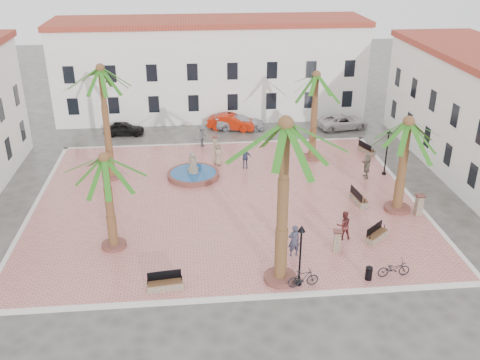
# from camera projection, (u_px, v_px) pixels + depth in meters

# --- Properties ---
(ground) EXTENTS (120.00, 120.00, 0.00)m
(ground) POSITION_uv_depth(u_px,v_px,m) (226.00, 201.00, 37.16)
(ground) COLOR #56544F
(ground) RESTS_ON ground
(plaza) EXTENTS (26.00, 22.00, 0.15)m
(plaza) POSITION_uv_depth(u_px,v_px,m) (226.00, 200.00, 37.13)
(plaza) COLOR #D67B76
(plaza) RESTS_ON ground
(kerb_n) EXTENTS (26.30, 0.30, 0.16)m
(kerb_n) POSITION_uv_depth(u_px,v_px,m) (217.00, 144.00, 47.06)
(kerb_n) COLOR silver
(kerb_n) RESTS_ON ground
(kerb_s) EXTENTS (26.30, 0.30, 0.16)m
(kerb_s) POSITION_uv_depth(u_px,v_px,m) (241.00, 298.00, 27.20)
(kerb_s) COLOR silver
(kerb_s) RESTS_ON ground
(kerb_e) EXTENTS (0.30, 22.30, 0.16)m
(kerb_e) POSITION_uv_depth(u_px,v_px,m) (407.00, 192.00, 38.26)
(kerb_e) COLOR silver
(kerb_e) RESTS_ON ground
(kerb_w) EXTENTS (0.30, 22.30, 0.16)m
(kerb_w) POSITION_uv_depth(u_px,v_px,m) (34.00, 209.00, 36.00)
(kerb_w) COLOR silver
(kerb_w) RESTS_ON ground
(building_north) EXTENTS (30.40, 7.40, 9.50)m
(building_north) POSITION_uv_depth(u_px,v_px,m) (211.00, 68.00, 53.21)
(building_north) COLOR white
(building_north) RESTS_ON ground
(fountain) EXTENTS (3.91, 3.91, 2.02)m
(fountain) POSITION_uv_depth(u_px,v_px,m) (193.00, 174.00, 40.40)
(fountain) COLOR brown
(fountain) RESTS_ON plaza
(palm_nw) EXTENTS (4.68, 4.68, 8.67)m
(palm_nw) POSITION_uv_depth(u_px,v_px,m) (101.00, 80.00, 37.28)
(palm_nw) COLOR brown
(palm_nw) RESTS_ON plaza
(palm_sw) EXTENTS (4.74, 4.74, 5.98)m
(palm_sw) POSITION_uv_depth(u_px,v_px,m) (106.00, 170.00, 29.49)
(palm_sw) COLOR brown
(palm_sw) RESTS_ON plaza
(palm_s) EXTENTS (5.69, 5.69, 9.16)m
(palm_s) POSITION_uv_depth(u_px,v_px,m) (285.00, 143.00, 25.25)
(palm_s) COLOR brown
(palm_s) RESTS_ON plaza
(palm_e) EXTENTS (5.54, 5.54, 6.57)m
(palm_e) POSITION_uv_depth(u_px,v_px,m) (407.00, 135.00, 33.49)
(palm_e) COLOR brown
(palm_e) RESTS_ON plaza
(palm_ne) EXTENTS (4.90, 4.90, 7.28)m
(palm_ne) POSITION_uv_depth(u_px,v_px,m) (316.00, 85.00, 41.27)
(palm_ne) COLOR brown
(palm_ne) RESTS_ON plaza
(bench_s) EXTENTS (1.91, 0.78, 0.98)m
(bench_s) POSITION_uv_depth(u_px,v_px,m) (165.00, 285.00, 27.66)
(bench_s) COLOR gray
(bench_s) RESTS_ON plaza
(bench_se) EXTENTS (1.69, 1.57, 0.93)m
(bench_se) POSITION_uv_depth(u_px,v_px,m) (377.00, 236.00, 32.17)
(bench_se) COLOR gray
(bench_se) RESTS_ON plaza
(bench_e) EXTENTS (0.82, 1.96, 1.01)m
(bench_e) POSITION_uv_depth(u_px,v_px,m) (358.00, 199.00, 36.54)
(bench_e) COLOR gray
(bench_e) RESTS_ON plaza
(bench_ne) EXTENTS (1.10, 1.88, 0.95)m
(bench_ne) POSITION_uv_depth(u_px,v_px,m) (366.00, 150.00, 44.81)
(bench_ne) COLOR gray
(bench_ne) RESTS_ON plaza
(lamppost_s) EXTENTS (0.39, 0.39, 3.58)m
(lamppost_s) POSITION_uv_depth(u_px,v_px,m) (301.00, 245.00, 27.13)
(lamppost_s) COLOR black
(lamppost_s) RESTS_ON plaza
(lamppost_e) EXTENTS (0.40, 0.40, 3.71)m
(lamppost_e) POSITION_uv_depth(u_px,v_px,m) (388.00, 144.00, 39.92)
(lamppost_e) COLOR black
(lamppost_e) RESTS_ON plaza
(bollard_se) EXTENTS (0.56, 0.56, 1.37)m
(bollard_se) POSITION_uv_depth(u_px,v_px,m) (337.00, 241.00, 30.79)
(bollard_se) COLOR gray
(bollard_se) RESTS_ON plaza
(bollard_n) EXTENTS (0.47, 0.47, 1.30)m
(bollard_n) POSITION_uv_depth(u_px,v_px,m) (215.00, 144.00, 45.06)
(bollard_n) COLOR gray
(bollard_n) RESTS_ON plaza
(bollard_e) EXTENTS (0.55, 0.55, 1.45)m
(bollard_e) POSITION_uv_depth(u_px,v_px,m) (419.00, 205.00, 34.78)
(bollard_e) COLOR gray
(bollard_e) RESTS_ON plaza
(litter_bin) EXTENTS (0.38, 0.38, 0.74)m
(litter_bin) POSITION_uv_depth(u_px,v_px,m) (369.00, 273.00, 28.42)
(litter_bin) COLOR black
(litter_bin) RESTS_ON plaza
(cyclist_a) EXTENTS (0.80, 0.61, 1.96)m
(cyclist_a) POSITION_uv_depth(u_px,v_px,m) (294.00, 241.00, 30.29)
(cyclist_a) COLOR #323448
(cyclist_a) RESTS_ON plaza
(bicycle_a) EXTENTS (1.82, 0.71, 0.94)m
(bicycle_a) POSITION_uv_depth(u_px,v_px,m) (394.00, 269.00, 28.65)
(bicycle_a) COLOR black
(bicycle_a) RESTS_ON plaza
(cyclist_b) EXTENTS (0.92, 0.73, 1.84)m
(cyclist_b) POSITION_uv_depth(u_px,v_px,m) (344.00, 225.00, 32.00)
(cyclist_b) COLOR #572322
(cyclist_b) RESTS_ON plaza
(bicycle_b) EXTENTS (1.74, 0.69, 1.02)m
(bicycle_b) POSITION_uv_depth(u_px,v_px,m) (303.00, 278.00, 27.78)
(bicycle_b) COLOR black
(bicycle_b) RESTS_ON plaza
(pedestrian_fountain_a) EXTENTS (1.06, 0.81, 1.93)m
(pedestrian_fountain_a) POSITION_uv_depth(u_px,v_px,m) (218.00, 154.00, 42.20)
(pedestrian_fountain_a) COLOR gray
(pedestrian_fountain_a) RESTS_ON plaza
(pedestrian_fountain_b) EXTENTS (1.04, 0.52, 1.71)m
(pedestrian_fountain_b) POSITION_uv_depth(u_px,v_px,m) (245.00, 158.00, 41.77)
(pedestrian_fountain_b) COLOR #374065
(pedestrian_fountain_b) RESTS_ON plaza
(pedestrian_north) EXTENTS (1.15, 1.42, 1.91)m
(pedestrian_north) POSITION_uv_depth(u_px,v_px,m) (203.00, 136.00, 45.98)
(pedestrian_north) COLOR #4C4C52
(pedestrian_north) RESTS_ON plaza
(pedestrian_east) EXTENTS (0.83, 1.76, 1.83)m
(pedestrian_east) POSITION_uv_depth(u_px,v_px,m) (367.00, 166.00, 40.07)
(pedestrian_east) COLOR #695F4F
(pedestrian_east) RESTS_ON plaza
(car_black) EXTENTS (3.73, 1.68, 1.24)m
(car_black) POSITION_uv_depth(u_px,v_px,m) (124.00, 129.00, 49.12)
(car_black) COLOR black
(car_black) RESTS_ON ground
(car_red) EXTENTS (4.75, 2.84, 1.48)m
(car_red) POSITION_uv_depth(u_px,v_px,m) (232.00, 122.00, 50.45)
(car_red) COLOR red
(car_red) RESTS_ON ground
(car_silver) EXTENTS (4.80, 2.18, 1.36)m
(car_silver) POSITION_uv_depth(u_px,v_px,m) (240.00, 122.00, 50.61)
(car_silver) COLOR silver
(car_silver) RESTS_ON ground
(car_white) EXTENTS (5.11, 2.96, 1.34)m
(car_white) POSITION_uv_depth(u_px,v_px,m) (343.00, 122.00, 50.70)
(car_white) COLOR silver
(car_white) RESTS_ON ground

